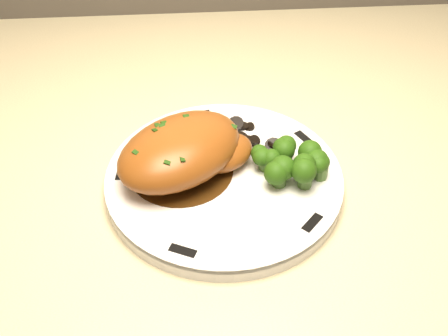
{
  "coord_description": "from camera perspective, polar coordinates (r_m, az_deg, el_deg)",
  "views": [
    {
      "loc": [
        0.0,
        1.18,
        1.24
      ],
      "look_at": [
        0.03,
        1.6,
        0.85
      ],
      "focal_mm": 45.0,
      "sensor_mm": 36.0,
      "label": 1
    }
  ],
  "objects": [
    {
      "name": "rim_accent_0",
      "position": [
        0.62,
        8.13,
        3.02
      ],
      "size": [
        0.02,
        0.03,
        0.0
      ],
      "primitive_type": "cube",
      "rotation": [
        0.0,
        0.0,
        2.08
      ],
      "color": "black",
      "rests_on": "plate"
    },
    {
      "name": "chicken_breast",
      "position": [
        0.56,
        -3.96,
        1.74
      ],
      "size": [
        0.17,
        0.16,
        0.05
      ],
      "rotation": [
        0.0,
        0.0,
        0.64
      ],
      "color": "#974E1A",
      "rests_on": "plate"
    },
    {
      "name": "plate",
      "position": [
        0.58,
        -0.0,
        -1.32
      ],
      "size": [
        0.32,
        0.32,
        0.02
      ],
      "primitive_type": "cylinder",
      "rotation": [
        0.0,
        0.0,
        0.42
      ],
      "color": "white",
      "rests_on": "counter"
    },
    {
      "name": "gravy_pool",
      "position": [
        0.58,
        -4.36,
        -0.23
      ],
      "size": [
        0.11,
        0.11,
        0.0
      ],
      "primitive_type": "cylinder",
      "color": "#361E09",
      "rests_on": "plate"
    },
    {
      "name": "mushroom_pile",
      "position": [
        0.61,
        1.7,
        3.05
      ],
      "size": [
        0.07,
        0.05,
        0.02
      ],
      "color": "black",
      "rests_on": "plate"
    },
    {
      "name": "rim_accent_4",
      "position": [
        0.53,
        8.96,
        -5.53
      ],
      "size": [
        0.02,
        0.02,
        0.0
      ],
      "primitive_type": "cube",
      "rotation": [
        0.0,
        0.0,
        7.11
      ],
      "color": "black",
      "rests_on": "plate"
    },
    {
      "name": "counter",
      "position": [
        0.96,
        3.86,
        -16.08
      ],
      "size": [
        1.92,
        0.64,
        0.95
      ],
      "color": "#4D3E23",
      "rests_on": "ground"
    },
    {
      "name": "rim_accent_2",
      "position": [
        0.58,
        -10.38,
        -0.37
      ],
      "size": [
        0.01,
        0.03,
        0.0
      ],
      "primitive_type": "cube",
      "rotation": [
        0.0,
        0.0,
        4.6
      ],
      "color": "black",
      "rests_on": "plate"
    },
    {
      "name": "rim_accent_3",
      "position": [
        0.51,
        -4.22,
        -8.4
      ],
      "size": [
        0.03,
        0.02,
        0.0
      ],
      "primitive_type": "cube",
      "rotation": [
        0.0,
        0.0,
        5.85
      ],
      "color": "black",
      "rests_on": "plate"
    },
    {
      "name": "rim_accent_1",
      "position": [
        0.65,
        -2.5,
        5.48
      ],
      "size": [
        0.03,
        0.01,
        0.0
      ],
      "primitive_type": "cube",
      "rotation": [
        0.0,
        0.0,
        3.34
      ],
      "color": "black",
      "rests_on": "plate"
    },
    {
      "name": "broccoli_florets",
      "position": [
        0.56,
        7.19,
        0.7
      ],
      "size": [
        0.08,
        0.06,
        0.03
      ],
      "rotation": [
        0.0,
        0.0,
        -0.3
      ],
      "color": "#4B712F",
      "rests_on": "plate"
    }
  ]
}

